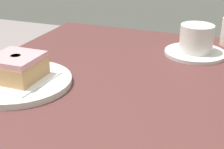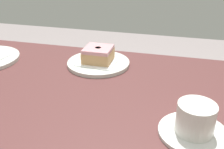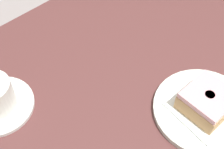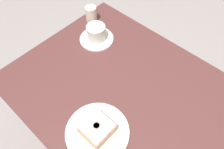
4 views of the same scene
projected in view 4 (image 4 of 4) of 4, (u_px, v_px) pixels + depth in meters
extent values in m
cube|color=#562D2D|center=(150.00, 113.00, 0.77)|extent=(1.10, 0.66, 0.04)
cylinder|color=brown|center=(41.00, 120.00, 1.17)|extent=(0.06, 0.06, 0.73)
cylinder|color=brown|center=(105.00, 66.00, 1.38)|extent=(0.06, 0.06, 0.73)
cylinder|color=silver|center=(97.00, 132.00, 0.70)|extent=(0.21, 0.21, 0.01)
cube|color=white|center=(97.00, 131.00, 0.70)|extent=(0.13, 0.13, 0.00)
cube|color=tan|center=(97.00, 129.00, 0.68)|extent=(0.09, 0.09, 0.04)
cube|color=pink|center=(97.00, 126.00, 0.66)|extent=(0.09, 0.09, 0.01)
cylinder|color=tan|center=(96.00, 126.00, 0.66)|extent=(0.02, 0.02, 0.00)
cylinder|color=silver|center=(97.00, 39.00, 0.95)|extent=(0.15, 0.15, 0.01)
cylinder|color=silver|center=(96.00, 33.00, 0.92)|extent=(0.08, 0.08, 0.07)
cylinder|color=black|center=(96.00, 27.00, 0.90)|extent=(0.07, 0.07, 0.00)
cylinder|color=beige|center=(91.00, 14.00, 1.00)|extent=(0.05, 0.05, 0.07)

